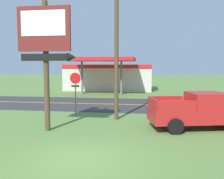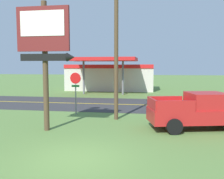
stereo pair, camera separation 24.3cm
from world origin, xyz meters
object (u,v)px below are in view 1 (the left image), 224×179
object	(u,v)px
motel_sign	(46,43)
stop_sign	(75,86)
pickup_red_parked_on_lawn	(200,111)
gas_station	(109,76)
utility_pole	(116,35)

from	to	relation	value
motel_sign	stop_sign	distance (m)	5.19
stop_sign	pickup_red_parked_on_lawn	distance (m)	8.34
stop_sign	gas_station	world-z (taller)	gas_station
motel_sign	stop_sign	xyz separation A→B (m)	(0.13, 4.54, -2.51)
stop_sign	motel_sign	bearing A→B (deg)	-91.64
stop_sign	gas_station	size ratio (longest dim) A/B	0.25
motel_sign	pickup_red_parked_on_lawn	size ratio (longest dim) A/B	1.20
motel_sign	utility_pole	bearing A→B (deg)	47.05
stop_sign	gas_station	distance (m)	18.22
gas_station	pickup_red_parked_on_lawn	xyz separation A→B (m)	(8.34, -21.04, -0.98)
pickup_red_parked_on_lawn	stop_sign	bearing A→B (deg)	159.99
pickup_red_parked_on_lawn	utility_pole	bearing A→B (deg)	160.56
utility_pole	pickup_red_parked_on_lawn	distance (m)	6.63
motel_sign	utility_pole	size ratio (longest dim) A/B	0.67
motel_sign	stop_sign	size ratio (longest dim) A/B	2.25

